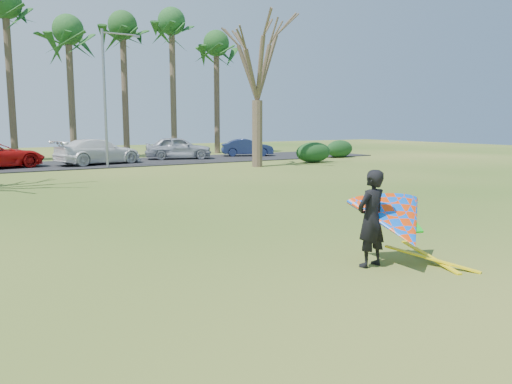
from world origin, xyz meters
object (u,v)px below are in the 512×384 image
streetlight (107,92)px  car_5 (247,147)px  car_4 (178,148)px  car_3 (99,152)px  kite_flyer (395,222)px  bare_tree_right (257,56)px

streetlight → car_5: size_ratio=1.99×
car_4 → car_3: bearing=121.6°
kite_flyer → car_5: bearing=64.5°
streetlight → car_4: bearing=32.1°
car_3 → bare_tree_right: bearing=-142.5°
car_5 → streetlight: bearing=131.9°
car_5 → car_3: bearing=121.3°
car_4 → kite_flyer: size_ratio=1.98×
car_3 → streetlight: bearing=167.8°
car_4 → kite_flyer: (-7.10, -27.05, -0.01)m
car_3 → car_4: bearing=-90.6°
streetlight → car_5: 12.98m
streetlight → kite_flyer: 23.62m
bare_tree_right → car_5: bare_tree_right is taller
bare_tree_right → car_3: size_ratio=1.69×
streetlight → car_4: (5.96, 3.73, -3.60)m
bare_tree_right → kite_flyer: (-8.98, -19.31, -5.71)m
streetlight → car_3: size_ratio=1.47×
car_3 → car_4: 6.20m
bare_tree_right → car_5: 10.58m
car_5 → kite_flyer: kite_flyer is taller
car_4 → car_5: 5.86m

